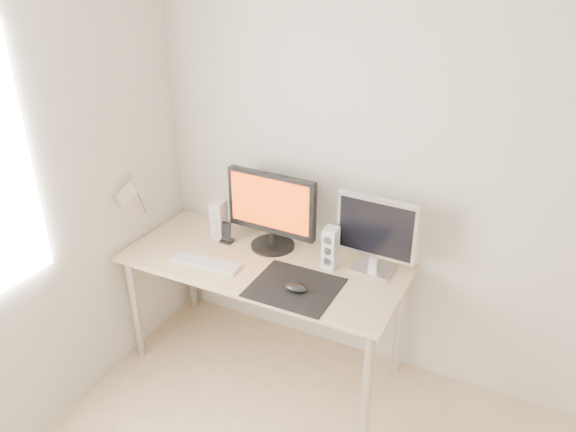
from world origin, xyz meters
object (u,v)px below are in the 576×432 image
(phone_dock, at_px, (227,236))
(mouse, at_px, (296,287))
(main_monitor, at_px, (271,209))
(second_monitor, at_px, (376,232))
(desk, at_px, (264,273))
(speaker_left, at_px, (219,220))
(speaker_right, at_px, (330,248))
(keyboard, at_px, (206,263))

(phone_dock, bearing_deg, mouse, -25.84)
(mouse, relative_size, phone_dock, 0.94)
(main_monitor, height_order, second_monitor, main_monitor)
(second_monitor, bearing_deg, main_monitor, -177.82)
(phone_dock, bearing_deg, desk, -17.78)
(mouse, bearing_deg, desk, 146.87)
(mouse, height_order, desk, mouse)
(speaker_left, height_order, speaker_right, same)
(desk, relative_size, second_monitor, 3.54)
(main_monitor, bearing_deg, phone_dock, -166.60)
(speaker_right, bearing_deg, phone_dock, -178.38)
(speaker_right, bearing_deg, mouse, -101.48)
(second_monitor, bearing_deg, speaker_left, -176.80)
(desk, distance_m, speaker_right, 0.42)
(speaker_left, bearing_deg, main_monitor, 5.03)
(main_monitor, relative_size, phone_dock, 4.24)
(desk, distance_m, second_monitor, 0.69)
(speaker_left, relative_size, keyboard, 0.56)
(desk, bearing_deg, speaker_left, 160.66)
(desk, bearing_deg, speaker_right, 18.00)
(speaker_left, bearing_deg, desk, -19.34)
(desk, relative_size, speaker_left, 6.72)
(desk, bearing_deg, keyboard, -148.48)
(second_monitor, height_order, keyboard, second_monitor)
(phone_dock, bearing_deg, speaker_left, 154.47)
(second_monitor, relative_size, keyboard, 1.06)
(second_monitor, xyz_separation_m, speaker_left, (-0.96, -0.05, -0.12))
(main_monitor, height_order, speaker_right, main_monitor)
(main_monitor, xyz_separation_m, speaker_right, (0.39, -0.05, -0.14))
(desk, bearing_deg, second_monitor, 17.52)
(mouse, bearing_deg, speaker_left, 154.20)
(keyboard, bearing_deg, main_monitor, 53.54)
(speaker_right, bearing_deg, speaker_left, 178.77)
(desk, xyz_separation_m, phone_dock, (-0.30, 0.10, 0.12))
(mouse, bearing_deg, keyboard, 177.72)
(second_monitor, distance_m, speaker_left, 0.97)
(mouse, relative_size, keyboard, 0.29)
(speaker_right, height_order, keyboard, speaker_right)
(main_monitor, distance_m, phone_dock, 0.35)
(mouse, relative_size, desk, 0.08)
(speaker_right, bearing_deg, desk, -162.00)
(second_monitor, xyz_separation_m, speaker_right, (-0.23, -0.07, -0.12))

